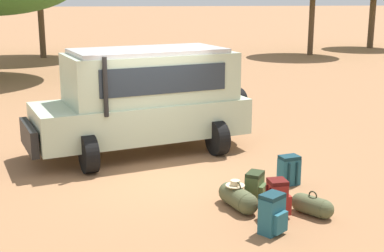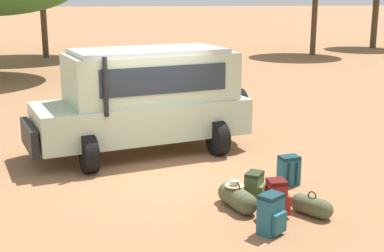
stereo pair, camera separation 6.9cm
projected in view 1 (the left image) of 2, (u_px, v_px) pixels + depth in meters
ground_plane at (160, 173)px, 11.22m from camera, size 320.00×320.00×0.00m
safari_vehicle at (145, 98)px, 12.47m from camera, size 5.46×3.59×2.44m
backpack_beside_front_wheel at (255, 186)px, 9.74m from camera, size 0.46×0.47×0.51m
backpack_cluster_center at (272, 214)px, 8.33m from camera, size 0.47×0.48×0.65m
backpack_near_rear_wheel at (278, 199)px, 8.93m from camera, size 0.41×0.34×0.66m
backpack_outermost at (289, 170)px, 10.49m from camera, size 0.45×0.43×0.59m
duffel_bag_low_black_case at (238, 198)px, 9.34m from camera, size 0.57×0.97×0.48m
duffel_bag_soft_canvas at (312, 206)px, 9.05m from camera, size 0.61×0.69×0.43m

